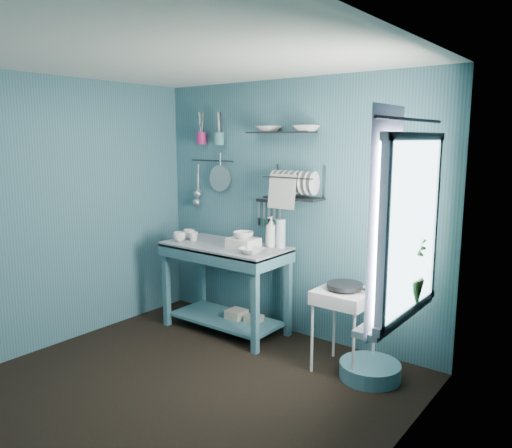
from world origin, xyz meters
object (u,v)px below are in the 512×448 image
Objects in this scene: floor_basin at (370,370)px; hotplate_stand at (343,330)px; potted_plant at (404,271)px; storage_tin_large at (237,320)px; water_bottle at (281,233)px; dish_rack at (294,182)px; work_counter at (226,288)px; mug_mid at (193,236)px; utensil_cup_magenta at (201,138)px; colander at (220,178)px; mug_right at (189,234)px; soap_bottle at (271,232)px; storage_tin_small at (254,325)px; utensil_cup_teal at (219,139)px; frying_pan at (345,286)px; wash_tub at (243,243)px; mug_left at (179,237)px.

hotplate_stand is at bearing -179.67° from floor_basin.
potted_plant is 2.23m from storage_tin_large.
water_bottle is 0.51× the size of dish_rack.
water_bottle is (0.52, 0.22, 0.59)m from work_counter.
mug_mid is at bearing -162.72° from water_bottle.
work_counter is 1.80× the size of hotplate_stand.
floor_basin is at bearing 131.90° from potted_plant.
storage_tin_large is (0.69, -0.26, -1.83)m from utensil_cup_magenta.
colander is (0.02, 0.40, 0.57)m from mug_mid.
dish_rack is (1.14, 0.26, 0.59)m from mug_right.
soap_bottle is 0.96m from storage_tin_small.
storage_tin_large is (-0.32, -0.15, -0.93)m from soap_bottle.
water_bottle is at bearing 17.28° from mug_mid.
soap_bottle reaches higher than floor_basin.
soap_bottle is 2.30× the size of utensil_cup_teal.
hotplate_stand is at bearing -13.52° from colander.
soap_bottle is at bearing -166.73° from dish_rack.
utensil_cup_magenta is at bearing -172.69° from colander.
mug_mid is 0.14× the size of hotplate_stand.
floor_basin is at bearing 0.33° from frying_pan.
colander reaches higher than potted_plant.
utensil_cup_magenta is (-1.96, 0.38, 1.20)m from frying_pan.
soap_bottle reaches higher than storage_tin_small.
work_counter is 0.47m from storage_tin_small.
mug_right is 0.44× the size of wash_tub.
mug_left is 1.11m from utensil_cup_teal.
soap_bottle reaches higher than water_bottle.
hotplate_stand is 1.43m from dish_rack.
hotplate_stand is at bearing 145.50° from potted_plant.
water_bottle reaches higher than wash_tub.
colander is 1.58m from storage_tin_small.
storage_tin_small is at bearing 173.28° from floor_basin.
frying_pan is (0.95, -0.28, -0.30)m from soap_bottle.
mug_mid is at bearing 179.44° from frying_pan.
work_counter is 0.71m from mug_left.
utensil_cup_teal is (0.15, 0.47, 0.99)m from mug_left.
storage_tin_large is at bearing 163.27° from potted_plant.
soap_bottle is at bearing 45.00° from storage_tin_small.
soap_bottle reaches higher than mug_right.
wash_tub is at bearing -29.24° from utensil_cup_teal.
potted_plant is at bearing -7.79° from work_counter.
wash_tub is at bearing 177.68° from floor_basin.
dish_rack is at bearing 12.70° from mug_right.
potted_plant is (1.78, -0.51, 0.13)m from wash_tub.
colander is at bearing 66.81° from mug_right.
storage_tin_large reaches higher than storage_tin_small.
water_bottle is 1.27× the size of storage_tin_large.
mug_mid is at bearing -167.09° from storage_tin_large.
soap_bottle reaches higher than work_counter.
soap_bottle is (0.80, 0.26, 0.10)m from mug_mid.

